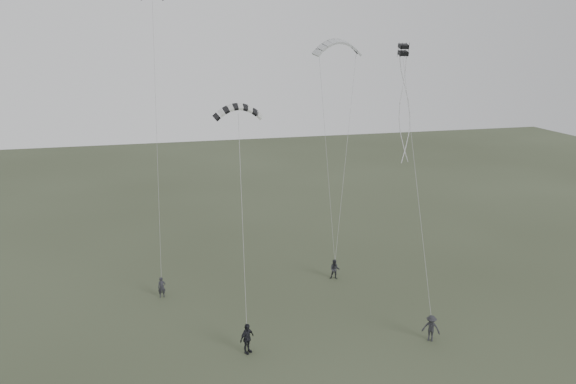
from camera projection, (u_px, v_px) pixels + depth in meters
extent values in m
plane|color=#343A26|center=(299.00, 335.00, 34.95)|extent=(140.00, 140.00, 0.00)
imported|color=#232328|center=(162.00, 287.00, 39.85)|extent=(0.56, 0.38, 1.49)
imported|color=#26272C|center=(335.00, 269.00, 42.85)|extent=(0.93, 0.84, 1.56)
imported|color=black|center=(247.00, 338.00, 32.70)|extent=(1.14, 1.02, 1.86)
imported|color=#222327|center=(431.00, 328.00, 34.04)|extent=(1.25, 1.13, 1.68)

